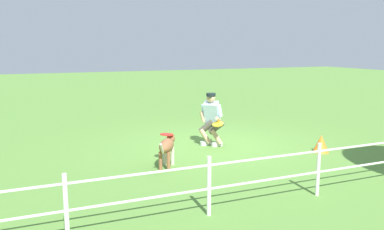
# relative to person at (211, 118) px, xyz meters

# --- Properties ---
(ground_plane) EXTENTS (60.00, 60.00, 0.00)m
(ground_plane) POSITION_rel_person_xyz_m (-0.15, 0.09, -0.70)
(ground_plane) COLOR #578738
(person) EXTENTS (0.59, 0.71, 1.29)m
(person) POSITION_rel_person_xyz_m (0.00, 0.00, 0.00)
(person) COLOR silver
(person) RESTS_ON ground_plane
(dog) EXTENTS (0.61, 0.93, 0.61)m
(dog) POSITION_rel_person_xyz_m (1.55, 1.19, -0.28)
(dog) COLOR brown
(dog) RESTS_ON ground_plane
(frisbee_flying) EXTENTS (0.39, 0.39, 0.05)m
(frisbee_flying) POSITION_rel_person_xyz_m (1.45, 0.88, -0.11)
(frisbee_flying) COLOR red
(frisbee_held) EXTENTS (0.29, 0.30, 0.13)m
(frisbee_held) POSITION_rel_person_xyz_m (0.02, 0.39, -0.09)
(frisbee_held) COLOR yellow
(frisbee_held) RESTS_ON person
(fence) EXTENTS (15.54, 0.06, 0.87)m
(fence) POSITION_rel_person_xyz_m (-0.15, 3.61, -0.19)
(fence) COLOR white
(fence) RESTS_ON ground_plane
(training_cone) EXTENTS (0.36, 0.36, 0.40)m
(training_cone) POSITION_rel_person_xyz_m (-2.05, 1.50, -0.50)
(training_cone) COLOR orange
(training_cone) RESTS_ON ground_plane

